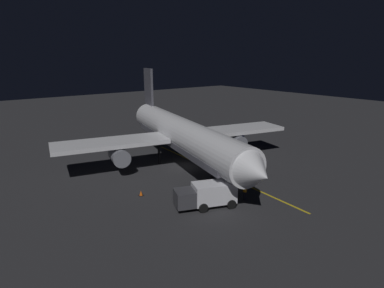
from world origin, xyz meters
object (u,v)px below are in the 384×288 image
Objects in this scene: catering_truck at (224,140)px; ground_crew_worker at (245,191)px; baggage_truck at (208,195)px; airliner at (181,134)px; traffic_cone_near_left at (141,193)px; traffic_cone_near_right at (258,166)px.

catering_truck is 18.98m from ground_crew_worker.
ground_crew_worker is (-4.00, 1.05, -0.33)m from baggage_truck.
traffic_cone_near_left is (9.02, 5.37, -4.00)m from airliner.
catering_truck is at bearing -137.68° from baggage_truck.
airliner is 13.11m from baggage_truck.
catering_truck reaches higher than ground_crew_worker.
catering_truck is 3.82× the size of ground_crew_worker.
traffic_cone_near_right is (-7.37, 6.85, -4.00)m from airliner.
catering_truck is 20.77m from traffic_cone_near_left.
traffic_cone_near_left is 16.45m from traffic_cone_near_right.
airliner reaches higher than traffic_cone_near_right.
airliner reaches higher than ground_crew_worker.
airliner is 65.94× the size of traffic_cone_near_left.
catering_truck is (-10.19, -2.46, -2.92)m from airliner.
traffic_cone_near_right is (2.83, 9.31, -1.08)m from catering_truck.
baggage_truck is 20.91m from catering_truck.
ground_crew_worker is at bearing 84.29° from airliner.
airliner reaches higher than traffic_cone_near_left.
baggage_truck reaches higher than traffic_cone_near_left.
ground_crew_worker reaches higher than traffic_cone_near_right.
baggage_truck reaches higher than ground_crew_worker.
baggage_truck is 11.19× the size of traffic_cone_near_left.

